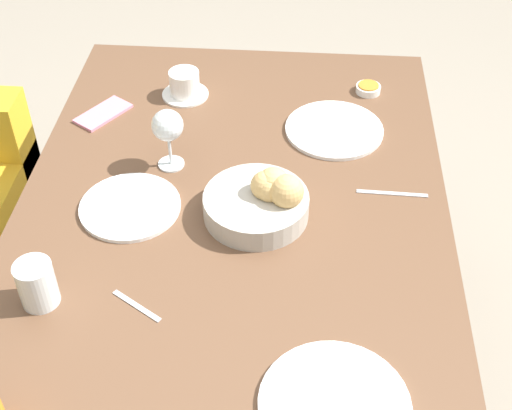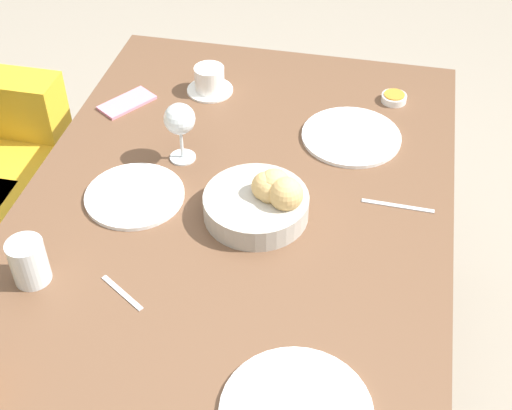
% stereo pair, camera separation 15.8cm
% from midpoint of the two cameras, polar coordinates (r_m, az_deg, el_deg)
% --- Properties ---
extents(ground_plane, '(10.00, 10.00, 0.00)m').
position_cam_midpoint_polar(ground_plane, '(2.17, -3.83, -16.14)').
color(ground_plane, gray).
extents(dining_table, '(1.53, 0.99, 0.75)m').
position_cam_midpoint_polar(dining_table, '(1.64, -4.86, -3.87)').
color(dining_table, brown).
rests_on(dining_table, ground_plane).
extents(bread_basket, '(0.24, 0.24, 0.12)m').
position_cam_midpoint_polar(bread_basket, '(1.58, -2.39, 0.26)').
color(bread_basket, '#B2ADA3').
rests_on(bread_basket, dining_table).
extents(plate_near_left, '(0.27, 0.27, 0.01)m').
position_cam_midpoint_polar(plate_near_left, '(1.28, 2.68, -15.87)').
color(plate_near_left, white).
rests_on(plate_near_left, dining_table).
extents(plate_near_right, '(0.25, 0.25, 0.01)m').
position_cam_midpoint_polar(plate_near_right, '(1.85, 3.84, 5.95)').
color(plate_near_right, white).
rests_on(plate_near_right, dining_table).
extents(plate_far_center, '(0.23, 0.23, 0.01)m').
position_cam_midpoint_polar(plate_far_center, '(1.66, -12.76, -0.25)').
color(plate_far_center, white).
rests_on(plate_far_center, dining_table).
extents(water_tumbler, '(0.08, 0.08, 0.10)m').
position_cam_midpoint_polar(water_tumbler, '(1.48, -20.12, -6.10)').
color(water_tumbler, silver).
rests_on(water_tumbler, dining_table).
extents(wine_glass, '(0.08, 0.08, 0.16)m').
position_cam_midpoint_polar(wine_glass, '(1.69, -9.77, 6.04)').
color(wine_glass, silver).
rests_on(wine_glass, dining_table).
extents(coffee_cup, '(0.13, 0.13, 0.07)m').
position_cam_midpoint_polar(coffee_cup, '(1.99, -8.04, 9.41)').
color(coffee_cup, white).
rests_on(coffee_cup, dining_table).
extents(jam_bowl_honey, '(0.07, 0.07, 0.02)m').
position_cam_midpoint_polar(jam_bowl_honey, '(2.01, 6.73, 9.16)').
color(jam_bowl_honey, white).
rests_on(jam_bowl_honey, dining_table).
extents(fork_silver, '(0.02, 0.17, 0.00)m').
position_cam_midpoint_polar(fork_silver, '(1.67, 8.20, 0.80)').
color(fork_silver, '#B7B7BC').
rests_on(fork_silver, dining_table).
extents(spoon_coffee, '(0.08, 0.11, 0.00)m').
position_cam_midpoint_polar(spoon_coffee, '(1.45, -12.66, -8.04)').
color(spoon_coffee, '#B7B7BC').
rests_on(spoon_coffee, dining_table).
extents(cell_phone, '(0.17, 0.15, 0.01)m').
position_cam_midpoint_polar(cell_phone, '(1.97, -14.42, 7.02)').
color(cell_phone, pink).
rests_on(cell_phone, dining_table).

